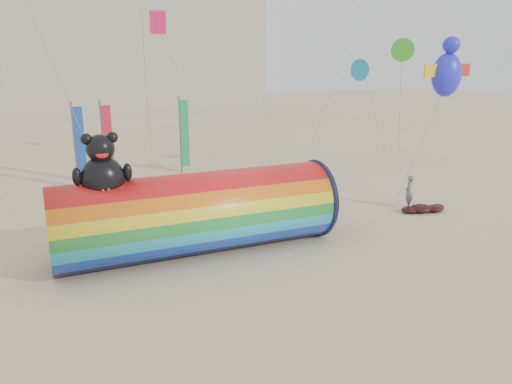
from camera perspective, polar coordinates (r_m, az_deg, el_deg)
name	(u,v)px	position (r m, az deg, el deg)	size (l,w,h in m)	color
ground	(260,262)	(19.68, 0.44, -7.98)	(160.00, 160.00, 0.00)	#CCB58C
windsock_assembly	(197,211)	(20.26, -6.73, -2.18)	(11.31, 3.45, 5.22)	red
kite_handler	(409,192)	(27.30, 17.07, 0.01)	(0.64, 0.42, 1.76)	slate
fabric_bundle	(424,208)	(27.12, 18.60, -1.78)	(2.62, 1.35, 0.41)	#3B0A0D
festival_banners	(126,140)	(32.45, -14.68, 5.74)	(7.52, 1.76, 5.20)	#59595E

